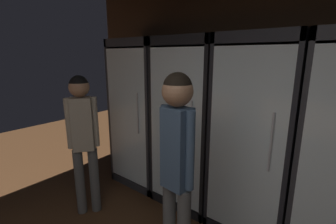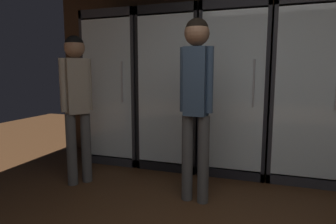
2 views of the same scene
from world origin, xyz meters
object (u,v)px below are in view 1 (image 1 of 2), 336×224
(cooler_far_left, at_px, (145,115))
(shopper_near, at_px, (177,157))
(cooler_left, at_px, (192,125))
(cooler_center, at_px, (257,139))
(shopper_far, at_px, (83,132))

(cooler_far_left, height_order, shopper_near, cooler_far_left)
(cooler_far_left, height_order, cooler_left, same)
(cooler_far_left, relative_size, cooler_left, 1.00)
(cooler_center, height_order, shopper_far, cooler_center)
(cooler_center, distance_m, shopper_far, 1.81)
(shopper_near, bearing_deg, cooler_left, 117.77)
(cooler_far_left, xyz_separation_m, cooler_left, (0.77, -0.00, -0.00))
(cooler_far_left, xyz_separation_m, cooler_center, (1.54, -0.00, -0.00))
(cooler_far_left, height_order, shopper_far, cooler_far_left)
(cooler_far_left, bearing_deg, cooler_center, -0.07)
(shopper_far, bearing_deg, shopper_near, -1.31)
(cooler_left, xyz_separation_m, shopper_far, (-0.76, -0.97, 0.01))
(cooler_center, relative_size, shopper_near, 1.18)
(cooler_far_left, xyz_separation_m, shopper_near, (1.30, -1.00, 0.08))
(shopper_near, bearing_deg, cooler_far_left, 142.44)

